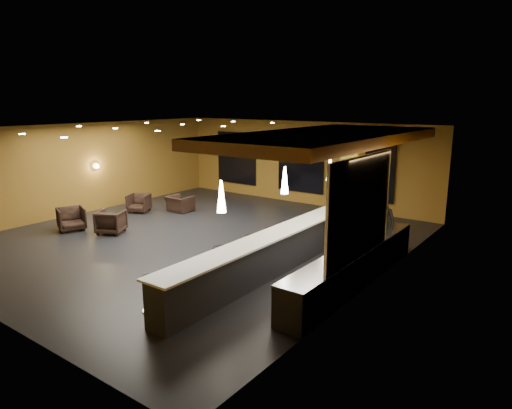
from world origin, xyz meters
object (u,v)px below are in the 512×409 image
Objects in this scene: pendant_1 at (285,180)px; armchair_a at (71,219)px; bar_stool_5 at (290,229)px; bar_stool_6 at (314,222)px; bar_stool_3 at (253,247)px; staff_a at (334,226)px; bar_stool_4 at (272,238)px; staff_b at (366,215)px; bar_counter at (273,254)px; pendant_0 at (221,196)px; column at (352,181)px; bar_stool_0 at (151,289)px; armchair_c at (139,203)px; bar_stool_1 at (189,276)px; pendant_2 at (330,169)px; staff_c at (380,221)px; bar_stool_2 at (221,258)px; prep_counter at (353,267)px; armchair_d at (180,204)px; armchair_b at (111,222)px.

pendant_1 is 8.12m from armchair_a.
bar_stool_5 reaches higher than bar_stool_6.
bar_stool_3 is (-0.71, -0.42, -1.81)m from pendant_1.
bar_stool_4 is (-1.25, -1.37, -0.26)m from staff_a.
bar_counter is at bearing -109.05° from staff_b.
armchair_a is (-7.77, 1.17, -1.96)m from pendant_0.
column is 4.14m from pendant_1.
bar_stool_0 is at bearing -90.89° from bar_stool_6.
staff_a is (0.50, -2.18, -0.96)m from column.
armchair_a is 1.03× the size of bar_stool_3.
pendant_1 is 0.87× the size of armchair_c.
bar_stool_3 is (0.03, 2.39, 0.08)m from bar_stool_1.
bar_stool_0 reaches higher than bar_stool_1.
staff_a reaches higher than bar_counter.
pendant_0 is 4.69m from bar_stool_5.
armchair_c is (-0.20, 3.07, -0.03)m from armchair_a.
bar_stool_5 is at bearing -110.40° from column.
bar_counter is 8.28m from armchair_c.
bar_stool_0 reaches higher than bar_stool_6.
pendant_2 is 2.77m from bar_stool_4.
bar_stool_2 is (-2.49, -4.16, -0.44)m from staff_c.
armchair_c is at bearing 155.21° from bar_stool_2.
bar_counter is at bearing 72.44° from bar_stool_1.
pendant_0 reaches higher than prep_counter.
pendant_2 is 0.89× the size of bar_stool_5.
bar_stool_5 is (-0.07, 5.58, 0.01)m from bar_stool_0.
bar_stool_1 is at bearing -104.58° from pendant_1.
bar_stool_5 is at bearing 169.81° from armchair_d.
pendant_1 is at bearing -130.29° from staff_c.
pendant_1 is at bearing 180.00° from prep_counter.
bar_stool_6 is at bearing 87.78° from bar_stool_2.
armchair_d is (-0.36, 3.52, -0.08)m from armchair_b.
pendant_1 is 0.89× the size of bar_stool_5.
prep_counter is at bearing 14.04° from bar_counter.
pendant_1 is at bearing -90.00° from column.
bar_stool_2 is (-0.15, 1.28, 0.05)m from bar_stool_1.
bar_counter is at bearing -43.03° from armchair_c.
bar_stool_5 reaches higher than bar_stool_1.
bar_stool_3 is at bearing -89.85° from bar_stool_6.
bar_stool_4 is at bearing 168.72° from prep_counter.
pendant_0 is at bearing -82.48° from bar_stool_6.
bar_counter is at bearing 49.41° from bar_stool_2.
column is 7.01m from armchair_d.
bar_stool_5 is at bearing -98.20° from bar_stool_6.
bar_stool_0 is 6.78m from bar_stool_6.
armchair_d is at bearing 170.06° from staff_c.
pendant_1 is at bearing -58.12° from armchair_a.
bar_stool_1 reaches higher than armchair_d.
armchair_d is 1.23× the size of bar_stool_5.
prep_counter reaches higher than bar_stool_1.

